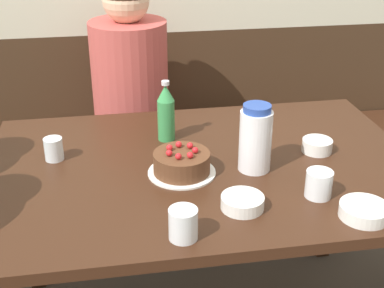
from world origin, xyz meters
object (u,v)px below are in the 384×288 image
at_px(bowl_rice_small, 364,211).
at_px(glass_tumbler_short, 319,184).
at_px(birthday_cake, 182,163).
at_px(person_dark_striped, 132,122).
at_px(bowl_side_dish, 242,202).
at_px(glass_shot_small, 54,149).
at_px(bench_seat, 173,180).
at_px(bowl_soup_white, 317,146).
at_px(glass_water_tall, 183,224).
at_px(water_pitcher, 255,139).
at_px(soju_bottle, 166,112).

height_order(bowl_rice_small, glass_tumbler_short, glass_tumbler_short).
xyz_separation_m(birthday_cake, person_dark_striped, (-0.11, 0.78, -0.19)).
bearing_deg(bowl_side_dish, person_dark_striped, 103.78).
bearing_deg(glass_shot_small, bench_seat, 56.14).
distance_m(birthday_cake, glass_tumbler_short, 0.42).
relative_size(bowl_soup_white, glass_tumbler_short, 1.26).
bearing_deg(bench_seat, glass_shot_small, -123.86).
distance_m(bowl_soup_white, glass_water_tall, 0.66).
xyz_separation_m(water_pitcher, bowl_rice_small, (0.22, -0.32, -0.09)).
height_order(birthday_cake, water_pitcher, water_pitcher).
bearing_deg(bowl_soup_white, soju_bottle, 159.66).
distance_m(birthday_cake, water_pitcher, 0.24).
distance_m(water_pitcher, glass_shot_small, 0.66).
bearing_deg(bench_seat, birthday_cake, -95.35).
relative_size(water_pitcher, glass_water_tall, 2.58).
bearing_deg(bowl_soup_white, glass_water_tall, -141.73).
bearing_deg(person_dark_striped, water_pitcher, 23.36).
bearing_deg(bowl_side_dish, birthday_cake, 121.22).
bearing_deg(person_dark_striped, glass_shot_small, -25.11).
bearing_deg(birthday_cake, water_pitcher, -2.13).
distance_m(bench_seat, bowl_soup_white, 1.05).
bearing_deg(glass_shot_small, bowl_side_dish, -36.02).
bearing_deg(bench_seat, water_pitcher, -80.52).
bearing_deg(water_pitcher, person_dark_striped, 113.36).
height_order(bench_seat, person_dark_striped, person_dark_striped).
bearing_deg(water_pitcher, glass_water_tall, -130.26).
bearing_deg(glass_tumbler_short, bowl_side_dish, -173.55).
bearing_deg(bowl_soup_white, glass_shot_small, 174.18).
relative_size(bowl_rice_small, glass_water_tall, 1.61).
relative_size(bench_seat, birthday_cake, 12.13).
xyz_separation_m(bench_seat, soju_bottle, (-0.10, -0.62, 0.63)).
xyz_separation_m(birthday_cake, glass_water_tall, (-0.05, -0.34, 0.01)).
height_order(bench_seat, birthday_cake, birthday_cake).
distance_m(birthday_cake, soju_bottle, 0.27).
relative_size(water_pitcher, bowl_soup_white, 2.15).
relative_size(bench_seat, glass_shot_small, 34.31).
distance_m(glass_water_tall, person_dark_striped, 1.13).
relative_size(birthday_cake, bowl_rice_small, 1.57).
relative_size(glass_water_tall, person_dark_striped, 0.07).
bearing_deg(bowl_soup_white, bowl_rice_small, -93.18).
xyz_separation_m(bench_seat, glass_shot_small, (-0.48, -0.72, 0.57)).
distance_m(bowl_soup_white, person_dark_striped, 0.93).
relative_size(birthday_cake, soju_bottle, 0.98).
xyz_separation_m(bench_seat, bowl_rice_small, (0.37, -1.20, 0.55)).
distance_m(bench_seat, birthday_cake, 1.05).
distance_m(soju_bottle, person_dark_striped, 0.59).
relative_size(bench_seat, bowl_side_dish, 21.28).
relative_size(water_pitcher, person_dark_striped, 0.17).
distance_m(bowl_side_dish, person_dark_striped, 1.05).
relative_size(soju_bottle, bowl_soup_white, 2.15).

